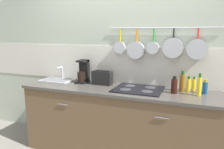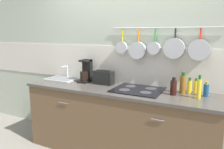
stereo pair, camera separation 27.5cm
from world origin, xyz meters
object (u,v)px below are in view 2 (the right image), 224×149
(bottle_sesame_oil, at_px, (206,90))
(toaster, at_px, (104,77))
(coffee_maker, at_px, (86,72))
(bottle_olive_oil, at_px, (196,86))
(bottle_cooking_wine, at_px, (173,87))
(bottle_hot_sauce, at_px, (199,88))
(bottle_vinegar, at_px, (183,84))
(bottle_dish_soap, at_px, (189,87))

(bottle_sesame_oil, bearing_deg, toaster, -179.97)
(coffee_maker, height_order, bottle_olive_oil, coffee_maker)
(coffee_maker, relative_size, bottle_cooking_wine, 1.57)
(toaster, bearing_deg, bottle_olive_oil, 5.82)
(toaster, distance_m, bottle_hot_sauce, 1.23)
(bottle_vinegar, height_order, bottle_olive_oil, bottle_vinegar)
(bottle_dish_soap, bearing_deg, bottle_hot_sauce, -54.18)
(bottle_cooking_wine, xyz_separation_m, bottle_olive_oil, (0.21, 0.22, -0.01))
(coffee_maker, distance_m, bottle_hot_sauce, 1.54)
(coffee_maker, xyz_separation_m, bottle_vinegar, (1.34, -0.02, -0.02))
(bottle_cooking_wine, relative_size, bottle_sesame_oil, 1.21)
(coffee_maker, bearing_deg, bottle_vinegar, -0.77)
(coffee_maker, bearing_deg, bottle_sesame_oil, -1.03)
(bottle_dish_soap, height_order, bottle_hot_sauce, bottle_hot_sauce)
(bottle_dish_soap, relative_size, bottle_hot_sauce, 0.72)
(toaster, height_order, bottle_hot_sauce, bottle_hot_sauce)
(bottle_dish_soap, bearing_deg, toaster, -177.70)
(bottle_dish_soap, bearing_deg, bottle_cooking_wine, -135.98)
(toaster, xyz_separation_m, bottle_dish_soap, (1.11, 0.04, -0.01))
(bottle_dish_soap, height_order, bottle_sesame_oil, bottle_dish_soap)
(bottle_dish_soap, xyz_separation_m, bottle_sesame_oil, (0.18, -0.04, -0.01))
(bottle_cooking_wine, distance_m, bottle_dish_soap, 0.21)
(bottle_olive_oil, bearing_deg, toaster, -174.18)
(toaster, distance_m, bottle_dish_soap, 1.11)
(coffee_maker, xyz_separation_m, bottle_hot_sauce, (1.53, -0.15, -0.02))
(toaster, relative_size, bottle_cooking_wine, 1.40)
(bottle_sesame_oil, bearing_deg, bottle_hot_sauce, -118.59)
(bottle_cooking_wine, relative_size, bottle_olive_oil, 1.18)
(coffee_maker, bearing_deg, toaster, -5.46)
(toaster, distance_m, bottle_sesame_oil, 1.29)
(bottle_cooking_wine, height_order, bottle_vinegar, bottle_vinegar)
(bottle_cooking_wine, height_order, bottle_olive_oil, bottle_cooking_wine)
(coffee_maker, bearing_deg, bottle_olive_oil, 3.49)
(coffee_maker, distance_m, bottle_olive_oil, 1.48)
(bottle_hot_sauce, bearing_deg, bottle_sesame_oil, 61.41)
(bottle_sesame_oil, bearing_deg, coffee_maker, 178.97)
(toaster, xyz_separation_m, bottle_sesame_oil, (1.29, 0.00, -0.02))
(bottle_dish_soap, bearing_deg, coffee_maker, -179.38)
(toaster, bearing_deg, bottle_hot_sauce, -5.53)
(coffee_maker, xyz_separation_m, bottle_dish_soap, (1.41, 0.02, -0.05))
(bottle_hot_sauce, relative_size, bottle_sesame_oil, 1.53)
(bottle_vinegar, xyz_separation_m, bottle_hot_sauce, (0.19, -0.13, 0.00))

